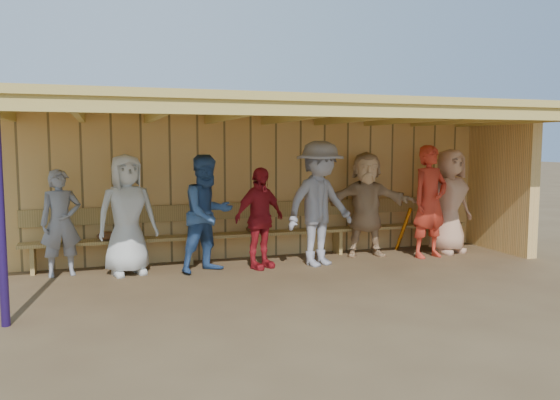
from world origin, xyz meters
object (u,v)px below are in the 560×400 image
at_px(player_a, 61,223).
at_px(player_g, 430,202).
at_px(player_b, 127,215).
at_px(player_e, 320,204).
at_px(player_f, 366,204).
at_px(player_d, 260,218).
at_px(player_h, 450,201).
at_px(player_c, 208,214).
at_px(bench, 266,227).

relative_size(player_a, player_g, 0.82).
height_order(player_b, player_e, player_e).
height_order(player_f, player_g, player_g).
xyz_separation_m(player_b, player_f, (3.93, 0.13, 0.01)).
relative_size(player_d, player_h, 0.85).
bearing_deg(player_g, player_h, 12.82).
relative_size(player_c, player_h, 0.96).
distance_m(player_b, player_e, 2.92).
distance_m(player_d, player_e, 0.98).
bearing_deg(player_c, player_b, 146.56).
xyz_separation_m(player_f, bench, (-1.67, 0.39, -0.36)).
bearing_deg(player_h, player_g, -172.89).
bearing_deg(player_d, bench, 42.05).
xyz_separation_m(player_a, player_e, (3.82, -0.51, 0.20)).
relative_size(player_g, player_h, 1.04).
bearing_deg(player_g, player_f, 146.19).
distance_m(player_a, player_d, 2.89).
bearing_deg(player_g, player_c, 168.78).
bearing_deg(player_c, player_d, -25.60).
relative_size(player_c, player_f, 0.98).
relative_size(player_d, player_e, 0.80).
xyz_separation_m(player_f, player_h, (1.51, -0.21, 0.02)).
bearing_deg(player_b, player_e, -19.26).
bearing_deg(bench, player_c, -147.56).
distance_m(player_a, player_h, 6.37).
distance_m(player_a, player_g, 5.84).
bearing_deg(player_c, player_a, 145.34).
height_order(player_e, player_h, player_e).
bearing_deg(player_f, player_e, -142.25).
bearing_deg(player_h, bench, 154.20).
distance_m(player_e, bench, 1.13).
height_order(player_f, player_h, player_h).
distance_m(player_f, player_h, 1.53).
xyz_separation_m(player_c, player_d, (0.79, -0.03, -0.10)).
relative_size(player_d, bench, 0.20).
height_order(player_d, player_h, player_h).
relative_size(player_g, bench, 0.25).
bearing_deg(bench, player_a, -174.40).
xyz_separation_m(player_d, player_g, (2.95, -0.09, 0.17)).
bearing_deg(player_c, bench, 8.65).
xyz_separation_m(player_c, player_g, (3.74, -0.11, 0.07)).
bearing_deg(player_f, player_d, -155.28).
relative_size(player_a, player_e, 0.79).
relative_size(player_f, player_g, 0.94).
height_order(player_b, player_g, player_g).
bearing_deg(player_f, player_c, -158.59).
bearing_deg(player_h, player_e, 169.93).
height_order(player_e, bench, player_e).
xyz_separation_m(player_a, bench, (3.18, 0.31, -0.25)).
bearing_deg(player_h, player_f, 156.93).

